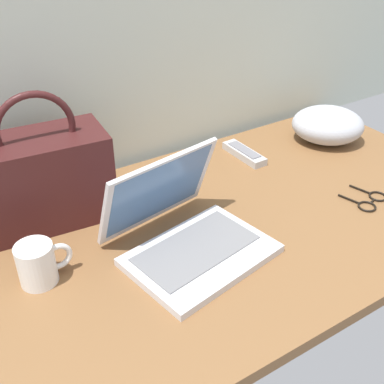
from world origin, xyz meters
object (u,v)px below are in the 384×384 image
object	(u,v)px
coffee_mug	(38,263)
cushion	(328,125)
remote_control_near	(244,153)
handbag	(45,178)
laptop	(186,232)
eyeglasses	(371,201)

from	to	relation	value
coffee_mug	cushion	bearing A→B (deg)	8.60
remote_control_near	handbag	bearing A→B (deg)	179.53
remote_control_near	handbag	distance (m)	0.61
handbag	cushion	size ratio (longest dim) A/B	1.48
remote_control_near	coffee_mug	bearing A→B (deg)	-163.62
remote_control_near	cushion	xyz separation A→B (m)	(0.29, -0.06, 0.04)
laptop	remote_control_near	bearing A→B (deg)	35.95
laptop	eyeglasses	size ratio (longest dim) A/B	2.82
remote_control_near	cushion	world-z (taller)	cushion
coffee_mug	remote_control_near	size ratio (longest dim) A/B	0.72
laptop	remote_control_near	xyz separation A→B (m)	(0.38, 0.27, -0.03)
remote_control_near	eyeglasses	distance (m)	0.40
coffee_mug	handbag	xyz separation A→B (m)	(0.09, 0.21, 0.07)
remote_control_near	eyeglasses	xyz separation A→B (m)	(0.13, -0.37, -0.01)
laptop	cushion	xyz separation A→B (m)	(0.67, 0.22, 0.01)
coffee_mug	eyeglasses	xyz separation A→B (m)	(0.82, -0.17, -0.04)
eyeglasses	handbag	world-z (taller)	handbag
laptop	remote_control_near	world-z (taller)	laptop
coffee_mug	remote_control_near	xyz separation A→B (m)	(0.69, 0.20, -0.04)
laptop	eyeglasses	distance (m)	0.52
eyeglasses	laptop	bearing A→B (deg)	168.87
coffee_mug	handbag	size ratio (longest dim) A/B	0.35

